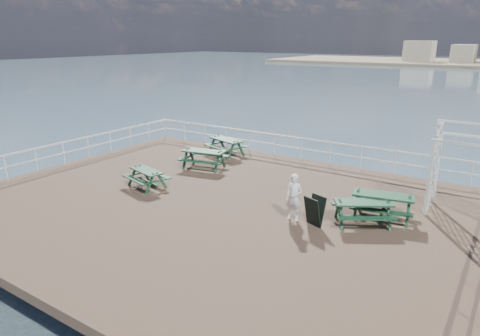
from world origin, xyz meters
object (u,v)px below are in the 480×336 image
object	(u,v)px
picnic_table_a	(226,143)
trellis_arbor	(472,176)
picnic_table_d	(147,174)
picnic_table_e	(383,201)
picnic_table_c	(363,208)
picnic_table_b	(204,155)
person	(294,197)

from	to	relation	value
picnic_table_a	trellis_arbor	xyz separation A→B (m)	(11.19, -2.00, 0.81)
picnic_table_d	trellis_arbor	world-z (taller)	trellis_arbor
picnic_table_d	picnic_table_e	xyz separation A→B (m)	(8.67, 2.05, 0.09)
picnic_table_a	picnic_table_c	size ratio (longest dim) A/B	0.99
picnic_table_d	trellis_arbor	xyz separation A→B (m)	(10.98, 3.74, 0.89)
picnic_table_a	picnic_table_b	size ratio (longest dim) A/B	1.03
picnic_table_c	person	distance (m)	2.19
picnic_table_c	picnic_table_d	xyz separation A→B (m)	(-8.29, -1.22, -0.05)
picnic_table_a	person	size ratio (longest dim) A/B	1.44
trellis_arbor	person	size ratio (longest dim) A/B	2.01
person	picnic_table_b	bearing A→B (deg)	149.89
picnic_table_d	person	world-z (taller)	person
picnic_table_d	picnic_table_b	bearing A→B (deg)	99.53
picnic_table_b	person	size ratio (longest dim) A/B	1.39
picnic_table_a	picnic_table_c	xyz separation A→B (m)	(8.50, -4.53, -0.03)
trellis_arbor	picnic_table_b	bearing A→B (deg)	-176.27
person	picnic_table_c	bearing A→B (deg)	21.65
picnic_table_d	trellis_arbor	distance (m)	11.63
picnic_table_a	person	bearing A→B (deg)	-23.20
picnic_table_c	picnic_table_d	distance (m)	8.38
picnic_table_a	picnic_table_e	world-z (taller)	picnic_table_e
picnic_table_b	trellis_arbor	size ratio (longest dim) A/B	0.69
picnic_table_e	trellis_arbor	bearing A→B (deg)	25.24
picnic_table_d	trellis_arbor	bearing A→B (deg)	33.58
picnic_table_b	person	world-z (taller)	person
picnic_table_c	person	xyz separation A→B (m)	(-1.97, -0.93, 0.23)
picnic_table_a	picnic_table_b	world-z (taller)	picnic_table_b
picnic_table_c	trellis_arbor	bearing A→B (deg)	11.37
picnic_table_a	picnic_table_d	size ratio (longest dim) A/B	1.18
picnic_table_e	person	distance (m)	2.95
picnic_table_e	trellis_arbor	distance (m)	2.97
picnic_table_e	person	world-z (taller)	person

